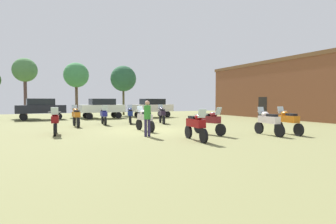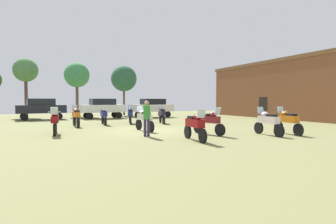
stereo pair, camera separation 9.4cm
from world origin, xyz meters
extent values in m
cube|color=olive|center=(0.00, 0.00, 0.01)|extent=(44.00, 52.00, 0.02)
cube|color=brown|center=(18.00, 5.96, 2.79)|extent=(6.00, 17.37, 5.58)
cube|color=brown|center=(18.00, 5.96, 5.75)|extent=(6.12, 17.72, 0.35)
cube|color=black|center=(15.03, 6.17, 1.10)|extent=(0.08, 1.20, 2.20)
cylinder|color=black|center=(-0.34, 0.60, 0.35)|extent=(0.21, 0.67, 0.66)
cylinder|color=black|center=(-0.13, -0.92, 0.35)|extent=(0.21, 0.67, 0.66)
cube|color=silver|center=(-0.24, -0.16, 0.86)|extent=(0.54, 1.35, 0.36)
ellipsoid|color=silver|center=(-0.28, 0.13, 1.14)|extent=(0.38, 0.52, 0.24)
cube|color=black|center=(-0.20, -0.39, 1.10)|extent=(0.37, 0.60, 0.12)
cube|color=silver|center=(-0.32, 0.46, 1.32)|extent=(0.38, 0.20, 0.39)
cylinder|color=#B7B7BC|center=(-0.31, 0.36, 1.26)|extent=(0.62, 0.12, 0.04)
cylinder|color=black|center=(6.36, -4.09, 0.35)|extent=(0.23, 0.66, 0.65)
cylinder|color=black|center=(6.09, -5.63, 0.35)|extent=(0.23, 0.66, 0.65)
cube|color=#BE6111|center=(6.23, -4.86, 0.85)|extent=(0.59, 1.37, 0.36)
ellipsoid|color=#BE6111|center=(6.28, -4.56, 1.13)|extent=(0.40, 0.53, 0.24)
cube|color=black|center=(6.18, -5.09, 1.09)|extent=(0.39, 0.60, 0.12)
cube|color=silver|center=(6.33, -4.24, 1.31)|extent=(0.38, 0.21, 0.39)
cylinder|color=#B7B7BC|center=(6.32, -4.34, 1.25)|extent=(0.62, 0.14, 0.04)
cylinder|color=black|center=(-5.19, -0.42, 0.34)|extent=(0.17, 0.65, 0.64)
cylinder|color=black|center=(-5.08, 1.10, 0.34)|extent=(0.17, 0.65, 0.64)
cube|color=maroon|center=(-5.14, 0.34, 0.84)|extent=(0.45, 1.31, 0.36)
ellipsoid|color=maroon|center=(-5.16, 0.05, 1.12)|extent=(0.35, 0.50, 0.24)
cube|color=black|center=(-5.12, 0.57, 1.08)|extent=(0.34, 0.58, 0.12)
cube|color=silver|center=(-5.18, -0.27, 1.30)|extent=(0.37, 0.18, 0.39)
cylinder|color=#B7B7BC|center=(-5.17, -0.17, 1.24)|extent=(0.62, 0.08, 0.04)
cylinder|color=black|center=(0.48, -5.53, 0.33)|extent=(0.17, 0.63, 0.62)
cylinder|color=black|center=(0.61, -3.97, 0.33)|extent=(0.17, 0.63, 0.62)
cube|color=maroon|center=(0.54, -4.75, 0.82)|extent=(0.47, 1.36, 0.36)
ellipsoid|color=maroon|center=(0.52, -5.05, 1.10)|extent=(0.36, 0.50, 0.24)
cube|color=black|center=(0.56, -4.52, 1.06)|extent=(0.35, 0.58, 0.12)
cube|color=silver|center=(0.49, -5.38, 1.28)|extent=(0.37, 0.18, 0.39)
cylinder|color=#B7B7BC|center=(0.50, -5.28, 1.22)|extent=(0.62, 0.09, 0.04)
cylinder|color=black|center=(-3.69, 5.11, 0.36)|extent=(0.16, 0.68, 0.68)
cylinder|color=black|center=(-3.59, 3.63, 0.36)|extent=(0.16, 0.68, 0.68)
cube|color=#CA6A17|center=(-3.64, 4.37, 0.88)|extent=(0.44, 1.29, 0.36)
ellipsoid|color=#CA6A17|center=(-3.66, 4.66, 1.16)|extent=(0.35, 0.50, 0.24)
cube|color=black|center=(-3.63, 4.15, 1.12)|extent=(0.34, 0.58, 0.12)
cube|color=silver|center=(-3.68, 4.97, 1.34)|extent=(0.37, 0.18, 0.39)
cylinder|color=#B7B7BC|center=(-3.67, 4.88, 1.28)|extent=(0.62, 0.08, 0.04)
cylinder|color=black|center=(-1.59, 4.57, 0.34)|extent=(0.15, 0.64, 0.63)
cylinder|color=black|center=(-1.51, 6.02, 0.34)|extent=(0.15, 0.64, 0.63)
cube|color=navy|center=(-1.55, 5.29, 0.83)|extent=(0.42, 1.25, 0.36)
ellipsoid|color=navy|center=(-1.56, 5.01, 1.11)|extent=(0.34, 0.50, 0.24)
cube|color=black|center=(-1.54, 5.51, 1.07)|extent=(0.33, 0.57, 0.12)
cube|color=silver|center=(-1.58, 4.71, 1.29)|extent=(0.37, 0.17, 0.39)
cylinder|color=#B7B7BC|center=(-1.57, 4.80, 1.23)|extent=(0.62, 0.07, 0.04)
cylinder|color=black|center=(2.52, -3.90, 0.34)|extent=(0.27, 0.64, 0.63)
cylinder|color=black|center=(2.14, -2.37, 0.34)|extent=(0.27, 0.64, 0.63)
cube|color=maroon|center=(2.33, -3.13, 0.83)|extent=(0.67, 1.39, 0.36)
ellipsoid|color=maroon|center=(2.41, -3.42, 1.11)|extent=(0.43, 0.54, 0.24)
cube|color=black|center=(2.28, -2.90, 1.07)|extent=(0.43, 0.62, 0.12)
cube|color=silver|center=(2.49, -3.75, 1.29)|extent=(0.39, 0.23, 0.39)
cylinder|color=#B7B7BC|center=(2.46, -3.65, 1.23)|extent=(0.61, 0.18, 0.04)
cylinder|color=black|center=(0.70, 6.04, 0.34)|extent=(0.28, 0.64, 0.63)
cylinder|color=black|center=(0.30, 4.48, 0.34)|extent=(0.28, 0.64, 0.63)
cube|color=navy|center=(0.50, 5.26, 0.83)|extent=(0.69, 1.42, 0.36)
ellipsoid|color=navy|center=(0.58, 5.56, 1.11)|extent=(0.43, 0.55, 0.24)
cube|color=black|center=(0.44, 5.03, 1.07)|extent=(0.43, 0.62, 0.12)
cube|color=silver|center=(0.66, 5.89, 1.29)|extent=(0.39, 0.24, 0.39)
cylinder|color=#B7B7BC|center=(0.64, 5.79, 1.23)|extent=(0.61, 0.19, 0.04)
cylinder|color=black|center=(3.03, 5.15, 0.35)|extent=(0.27, 0.67, 0.66)
cylinder|color=black|center=(2.65, 3.60, 0.35)|extent=(0.27, 0.67, 0.66)
cube|color=#261A2D|center=(2.84, 4.38, 0.86)|extent=(0.67, 1.40, 0.36)
ellipsoid|color=#261A2D|center=(2.91, 4.67, 1.14)|extent=(0.42, 0.54, 0.24)
cube|color=black|center=(2.79, 4.15, 1.10)|extent=(0.42, 0.61, 0.12)
cube|color=silver|center=(2.99, 5.00, 1.32)|extent=(0.39, 0.23, 0.39)
cylinder|color=#B7B7BC|center=(2.97, 4.91, 1.26)|extent=(0.61, 0.18, 0.04)
cylinder|color=black|center=(5.01, -3.98, 0.34)|extent=(0.16, 0.64, 0.64)
cylinder|color=black|center=(4.91, -5.50, 0.34)|extent=(0.16, 0.64, 0.64)
cube|color=silver|center=(4.96, -4.74, 0.84)|extent=(0.45, 1.32, 0.36)
ellipsoid|color=silver|center=(4.98, -4.45, 1.12)|extent=(0.35, 0.50, 0.24)
cube|color=black|center=(4.94, -4.96, 1.08)|extent=(0.34, 0.58, 0.12)
cube|color=silver|center=(5.00, -4.12, 1.30)|extent=(0.37, 0.18, 0.39)
cylinder|color=#B7B7BC|center=(5.00, -4.22, 1.24)|extent=(0.62, 0.08, 0.04)
cylinder|color=black|center=(-7.28, 12.09, 0.34)|extent=(0.66, 0.28, 0.64)
cylinder|color=black|center=(-7.42, 13.52, 0.34)|extent=(0.66, 0.28, 0.64)
cylinder|color=black|center=(-4.37, 12.38, 0.34)|extent=(0.66, 0.28, 0.64)
cylinder|color=black|center=(-4.51, 13.82, 0.34)|extent=(0.66, 0.28, 0.64)
cube|color=black|center=(-5.90, 12.95, 1.03)|extent=(4.46, 2.22, 0.75)
cube|color=black|center=(-5.90, 12.95, 1.71)|extent=(2.51, 1.81, 0.61)
cylinder|color=black|center=(3.73, 11.08, 0.34)|extent=(0.67, 0.32, 0.64)
cylinder|color=black|center=(3.50, 12.51, 0.34)|extent=(0.67, 0.32, 0.64)
cylinder|color=black|center=(6.62, 11.55, 0.34)|extent=(0.67, 0.32, 0.64)
cylinder|color=black|center=(6.39, 12.98, 0.34)|extent=(0.67, 0.32, 0.64)
cube|color=silver|center=(5.06, 12.03, 1.03)|extent=(4.53, 2.47, 0.75)
cube|color=black|center=(5.06, 12.03, 1.71)|extent=(2.59, 1.94, 0.61)
cylinder|color=black|center=(-1.64, 11.59, 0.34)|extent=(0.66, 0.27, 0.64)
cylinder|color=black|center=(-1.76, 13.03, 0.34)|extent=(0.66, 0.27, 0.64)
cylinder|color=black|center=(1.27, 11.82, 0.34)|extent=(0.66, 0.27, 0.64)
cylinder|color=black|center=(1.16, 13.26, 0.34)|extent=(0.66, 0.27, 0.64)
cube|color=silver|center=(-0.24, 12.42, 1.03)|extent=(4.43, 2.14, 0.75)
cube|color=black|center=(-0.24, 12.42, 1.71)|extent=(2.48, 1.77, 0.61)
cylinder|color=#2E274D|center=(-1.04, -2.49, 0.46)|extent=(0.14, 0.14, 0.88)
cylinder|color=#2E274D|center=(-0.88, -2.55, 0.46)|extent=(0.14, 0.14, 0.88)
cylinder|color=#308B30|center=(-0.96, -2.52, 1.25)|extent=(0.44, 0.44, 0.70)
sphere|color=tan|center=(-0.96, -2.52, 1.71)|extent=(0.24, 0.24, 0.24)
cylinder|color=#4F3835|center=(-7.45, 18.91, 2.33)|extent=(0.35, 0.35, 4.62)
sphere|color=#487943|center=(-7.45, 18.91, 5.23)|extent=(2.63, 2.63, 2.63)
cylinder|color=brown|center=(-2.10, 18.09, 2.09)|extent=(0.33, 0.33, 4.14)
sphere|color=#3E864A|center=(-2.10, 18.09, 4.81)|extent=(2.88, 2.88, 2.88)
cylinder|color=#4E472B|center=(3.47, 17.86, 1.93)|extent=(0.26, 0.26, 3.83)
sphere|color=#295A38|center=(3.47, 17.86, 4.56)|extent=(3.18, 3.18, 3.18)
camera|label=1|loc=(-5.75, -15.42, 1.84)|focal=29.21mm
camera|label=2|loc=(-5.66, -15.45, 1.84)|focal=29.21mm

